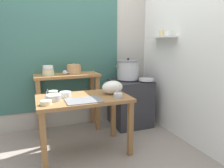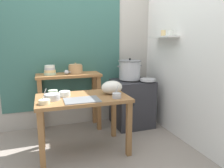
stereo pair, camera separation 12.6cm
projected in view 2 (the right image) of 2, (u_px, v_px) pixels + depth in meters
name	position (u px, v px, depth m)	size (l,w,h in m)	color
ground_plane	(88.00, 154.00, 2.56)	(9.00, 9.00, 0.00)	gray
wall_back	(77.00, 47.00, 3.35)	(4.40, 0.12, 2.60)	#B2ADA3
wall_right	(179.00, 47.00, 2.93)	(0.30, 3.20, 2.60)	white
prep_table	(83.00, 105.00, 2.52)	(1.10, 0.66, 0.72)	olive
back_shelf_table	(69.00, 88.00, 3.17)	(0.96, 0.40, 0.90)	#9E6B3D
stove_block	(132.00, 103.00, 3.42)	(0.60, 0.61, 0.78)	#2D2D33
steamer_pot	(130.00, 70.00, 3.32)	(0.42, 0.37, 0.35)	#B7BABF
clay_pot	(76.00, 69.00, 3.14)	(0.21, 0.21, 0.17)	tan
bowl_stack_enamel	(50.00, 70.00, 3.01)	(0.17, 0.17, 0.14)	#B7D1AD
ladle	(67.00, 72.00, 3.05)	(0.25, 0.07, 0.07)	#B7BABF
serving_tray	(82.00, 100.00, 2.33)	(0.40, 0.28, 0.01)	slate
plastic_bag	(112.00, 87.00, 2.62)	(0.27, 0.20, 0.17)	silver
wide_pan	(148.00, 80.00, 3.19)	(0.23, 0.23, 0.04)	#B7BABF
prep_bowl_0	(53.00, 93.00, 2.54)	(0.11, 0.11, 0.07)	#B7D1AD
prep_bowl_1	(65.00, 94.00, 2.50)	(0.14, 0.14, 0.06)	silver
prep_bowl_2	(117.00, 95.00, 2.42)	(0.11, 0.11, 0.16)	#B7BABF
prep_bowl_3	(52.00, 97.00, 2.35)	(0.18, 0.18, 0.07)	#B7BABF
prep_bowl_4	(44.00, 102.00, 2.19)	(0.12, 0.12, 0.17)	beige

